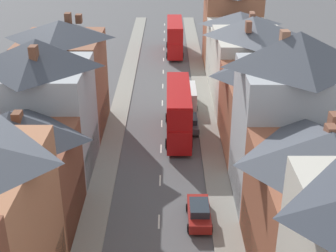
{
  "coord_description": "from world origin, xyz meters",
  "views": [
    {
      "loc": [
        0.71,
        -11.65,
        22.33
      ],
      "look_at": [
        0.86,
        32.0,
        1.59
      ],
      "focal_mm": 50.0,
      "sensor_mm": 36.0,
      "label": 1
    }
  ],
  "objects_px": {
    "double_decker_bus_mid_street": "(173,36)",
    "delivery_van": "(186,96)",
    "double_decker_bus_lead": "(177,111)",
    "car_near_silver": "(198,212)",
    "car_near_blue": "(188,122)"
  },
  "relations": [
    {
      "from": "double_decker_bus_lead",
      "to": "car_near_silver",
      "type": "xyz_separation_m",
      "value": [
        1.31,
        -15.15,
        -1.97
      ]
    },
    {
      "from": "double_decker_bus_mid_street",
      "to": "car_near_silver",
      "type": "xyz_separation_m",
      "value": [
        1.31,
        -45.51,
        -1.97
      ]
    },
    {
      "from": "delivery_van",
      "to": "double_decker_bus_mid_street",
      "type": "bearing_deg",
      "value": 93.32
    },
    {
      "from": "car_near_blue",
      "to": "car_near_silver",
      "type": "bearing_deg",
      "value": -90.0
    },
    {
      "from": "delivery_van",
      "to": "double_decker_bus_lead",
      "type": "bearing_deg",
      "value": -99.54
    },
    {
      "from": "car_near_blue",
      "to": "delivery_van",
      "type": "bearing_deg",
      "value": 90.0
    },
    {
      "from": "car_near_silver",
      "to": "delivery_van",
      "type": "height_order",
      "value": "delivery_van"
    },
    {
      "from": "double_decker_bus_lead",
      "to": "car_near_blue",
      "type": "distance_m",
      "value": 2.74
    },
    {
      "from": "double_decker_bus_lead",
      "to": "delivery_van",
      "type": "distance_m",
      "value": 8.03
    },
    {
      "from": "double_decker_bus_mid_street",
      "to": "double_decker_bus_lead",
      "type": "bearing_deg",
      "value": -90.0
    },
    {
      "from": "car_near_silver",
      "to": "delivery_van",
      "type": "relative_size",
      "value": 0.81
    },
    {
      "from": "double_decker_bus_lead",
      "to": "delivery_van",
      "type": "height_order",
      "value": "double_decker_bus_lead"
    },
    {
      "from": "double_decker_bus_mid_street",
      "to": "delivery_van",
      "type": "distance_m",
      "value": 22.67
    },
    {
      "from": "double_decker_bus_lead",
      "to": "double_decker_bus_mid_street",
      "type": "distance_m",
      "value": 30.37
    },
    {
      "from": "double_decker_bus_lead",
      "to": "car_near_blue",
      "type": "xyz_separation_m",
      "value": [
        1.31,
        1.35,
        -2.0
      ]
    }
  ]
}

